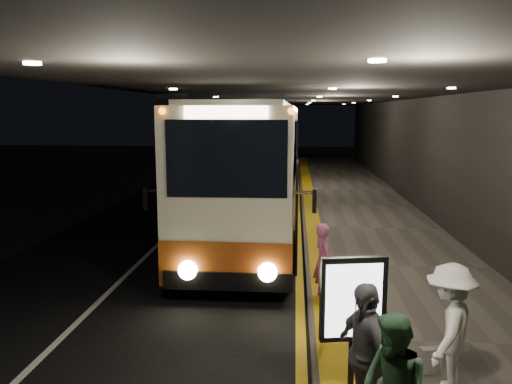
{
  "coord_description": "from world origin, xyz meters",
  "views": [
    {
      "loc": [
        2.21,
        -11.08,
        3.89
      ],
      "look_at": [
        1.15,
        2.42,
        1.7
      ],
      "focal_mm": 35.0,
      "sensor_mm": 36.0,
      "label": 1
    }
  ],
  "objects_px": {
    "coach_main": "(254,174)",
    "bag_polka": "(430,360)",
    "info_sign": "(353,302)",
    "passenger_waiting_white": "(449,329)",
    "passenger_boarding": "(323,261)",
    "stanchion_post": "(326,306)",
    "coach_third": "(277,138)",
    "coach_second": "(270,151)",
    "passenger_waiting_grey": "(364,356)"
  },
  "relations": [
    {
      "from": "coach_main",
      "to": "bag_polka",
      "type": "bearing_deg",
      "value": -68.92
    },
    {
      "from": "bag_polka",
      "to": "info_sign",
      "type": "relative_size",
      "value": 0.2
    },
    {
      "from": "coach_main",
      "to": "passenger_waiting_white",
      "type": "height_order",
      "value": "coach_main"
    },
    {
      "from": "passenger_boarding",
      "to": "stanchion_post",
      "type": "bearing_deg",
      "value": 161.56
    },
    {
      "from": "coach_main",
      "to": "coach_third",
      "type": "xyz_separation_m",
      "value": [
        -0.13,
        24.41,
        -0.11
      ]
    },
    {
      "from": "stanchion_post",
      "to": "coach_third",
      "type": "bearing_deg",
      "value": 93.49
    },
    {
      "from": "coach_second",
      "to": "passenger_waiting_white",
      "type": "bearing_deg",
      "value": -80.37
    },
    {
      "from": "passenger_boarding",
      "to": "info_sign",
      "type": "xyz_separation_m",
      "value": [
        0.2,
        -3.4,
        0.49
      ]
    },
    {
      "from": "coach_second",
      "to": "passenger_boarding",
      "type": "distance_m",
      "value": 16.66
    },
    {
      "from": "passenger_boarding",
      "to": "bag_polka",
      "type": "height_order",
      "value": "passenger_boarding"
    },
    {
      "from": "coach_main",
      "to": "coach_third",
      "type": "bearing_deg",
      "value": 90.87
    },
    {
      "from": "coach_third",
      "to": "passenger_waiting_white",
      "type": "distance_m",
      "value": 33.85
    },
    {
      "from": "stanchion_post",
      "to": "bag_polka",
      "type": "bearing_deg",
      "value": -31.93
    },
    {
      "from": "bag_polka",
      "to": "coach_main",
      "type": "bearing_deg",
      "value": 110.52
    },
    {
      "from": "coach_main",
      "to": "passenger_boarding",
      "type": "height_order",
      "value": "coach_main"
    },
    {
      "from": "coach_main",
      "to": "bag_polka",
      "type": "relative_size",
      "value": 34.13
    },
    {
      "from": "passenger_boarding",
      "to": "coach_third",
      "type": "bearing_deg",
      "value": -13.14
    },
    {
      "from": "coach_third",
      "to": "passenger_waiting_white",
      "type": "bearing_deg",
      "value": -85.78
    },
    {
      "from": "bag_polka",
      "to": "stanchion_post",
      "type": "xyz_separation_m",
      "value": [
        -1.45,
        0.9,
        0.41
      ]
    },
    {
      "from": "coach_second",
      "to": "stanchion_post",
      "type": "relative_size",
      "value": 10.2
    },
    {
      "from": "passenger_waiting_grey",
      "to": "coach_main",
      "type": "bearing_deg",
      "value": 167.78
    },
    {
      "from": "coach_second",
      "to": "info_sign",
      "type": "bearing_deg",
      "value": -84.06
    },
    {
      "from": "info_sign",
      "to": "coach_second",
      "type": "bearing_deg",
      "value": 85.83
    },
    {
      "from": "passenger_waiting_grey",
      "to": "stanchion_post",
      "type": "height_order",
      "value": "passenger_waiting_grey"
    },
    {
      "from": "stanchion_post",
      "to": "info_sign",
      "type": "bearing_deg",
      "value": -80.36
    },
    {
      "from": "passenger_boarding",
      "to": "info_sign",
      "type": "relative_size",
      "value": 0.83
    },
    {
      "from": "coach_third",
      "to": "passenger_waiting_white",
      "type": "relative_size",
      "value": 6.82
    },
    {
      "from": "coach_third",
      "to": "passenger_waiting_grey",
      "type": "distance_m",
      "value": 34.61
    },
    {
      "from": "coach_main",
      "to": "info_sign",
      "type": "relative_size",
      "value": 6.89
    },
    {
      "from": "passenger_boarding",
      "to": "passenger_waiting_grey",
      "type": "height_order",
      "value": "passenger_waiting_grey"
    },
    {
      "from": "passenger_boarding",
      "to": "passenger_waiting_white",
      "type": "bearing_deg",
      "value": -172.61
    },
    {
      "from": "passenger_waiting_grey",
      "to": "bag_polka",
      "type": "height_order",
      "value": "passenger_waiting_grey"
    },
    {
      "from": "coach_third",
      "to": "stanchion_post",
      "type": "height_order",
      "value": "coach_third"
    },
    {
      "from": "bag_polka",
      "to": "info_sign",
      "type": "distance_m",
      "value": 1.71
    },
    {
      "from": "coach_main",
      "to": "info_sign",
      "type": "height_order",
      "value": "coach_main"
    },
    {
      "from": "coach_main",
      "to": "info_sign",
      "type": "bearing_deg",
      "value": -76.87
    },
    {
      "from": "passenger_boarding",
      "to": "passenger_waiting_white",
      "type": "xyz_separation_m",
      "value": [
        1.49,
        -3.29,
        0.11
      ]
    },
    {
      "from": "coach_main",
      "to": "passenger_waiting_white",
      "type": "xyz_separation_m",
      "value": [
        3.37,
        -9.24,
        -0.89
      ]
    },
    {
      "from": "coach_second",
      "to": "passenger_boarding",
      "type": "height_order",
      "value": "coach_second"
    },
    {
      "from": "coach_main",
      "to": "passenger_waiting_grey",
      "type": "relative_size",
      "value": 7.18
    },
    {
      "from": "coach_third",
      "to": "coach_second",
      "type": "bearing_deg",
      "value": -91.29
    },
    {
      "from": "coach_second",
      "to": "coach_third",
      "type": "bearing_deg",
      "value": 90.32
    },
    {
      "from": "coach_third",
      "to": "passenger_boarding",
      "type": "xyz_separation_m",
      "value": [
        2.02,
        -30.36,
        -0.89
      ]
    },
    {
      "from": "passenger_boarding",
      "to": "info_sign",
      "type": "bearing_deg",
      "value": 166.42
    },
    {
      "from": "stanchion_post",
      "to": "coach_second",
      "type": "bearing_deg",
      "value": 95.77
    },
    {
      "from": "coach_third",
      "to": "info_sign",
      "type": "xyz_separation_m",
      "value": [
        2.22,
        -33.76,
        -0.4
      ]
    },
    {
      "from": "bag_polka",
      "to": "info_sign",
      "type": "height_order",
      "value": "info_sign"
    },
    {
      "from": "coach_second",
      "to": "passenger_waiting_grey",
      "type": "xyz_separation_m",
      "value": [
        2.17,
        -20.68,
        -0.8
      ]
    },
    {
      "from": "info_sign",
      "to": "stanchion_post",
      "type": "height_order",
      "value": "info_sign"
    },
    {
      "from": "coach_second",
      "to": "stanchion_post",
      "type": "bearing_deg",
      "value": -84.34
    }
  ]
}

